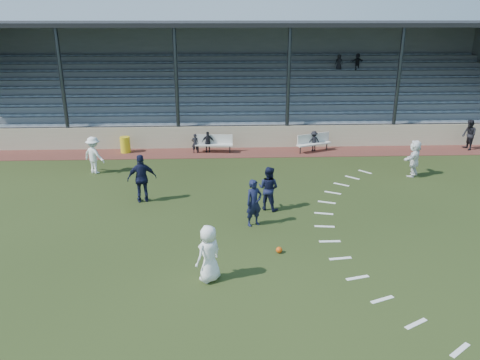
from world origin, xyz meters
The scene contains 19 objects.
ground centered at (0.00, 0.00, 0.00)m, with size 90.00×90.00×0.00m, color #253315.
cinder_track centered at (0.00, 10.50, 0.01)m, with size 34.00×2.00×0.02m, color #592A23.
retaining_wall centered at (0.00, 11.55, 0.60)m, with size 34.00×0.18×1.20m, color beige.
bench_left centered at (-1.05, 10.62, 0.58)m, with size 2.03×0.63×0.95m.
bench_right centered at (4.32, 10.59, 0.58)m, with size 2.00×1.21×0.95m.
trash_bin centered at (-5.79, 10.77, 0.44)m, with size 0.53×0.53×0.85m, color yellow.
football centered at (1.09, -0.69, 0.10)m, with size 0.20×0.20×0.20m, color #DA4D0C.
player_white_lead centered at (-1.06, -2.17, 0.83)m, with size 0.81×0.53×1.65m, color white.
player_navy_lead centered at (0.44, 1.39, 0.84)m, with size 0.61×0.40×1.69m, color #131735.
player_navy_mid centered at (1.08, 2.78, 0.85)m, with size 0.83×0.64×1.70m, color #131735.
player_white_wing centered at (-6.58, 7.43, 0.87)m, with size 1.12×0.64×1.73m, color white.
player_navy_wing centered at (-3.79, 3.78, 0.97)m, with size 1.13×0.47×1.93m, color #131735.
player_white_back centered at (8.13, 6.39, 0.85)m, with size 1.57×0.50×1.69m, color white.
official centered at (12.81, 10.53, 0.84)m, with size 0.80×0.62×1.64m, color black.
sub_left_near centered at (-2.05, 10.53, 0.54)m, with size 0.38×0.25×1.04m, color black.
sub_left_far centered at (-1.37, 10.59, 0.58)m, with size 0.66×0.28×1.13m, color black.
sub_right centered at (4.34, 10.65, 0.57)m, with size 0.71×0.41×1.09m, color black.
grandstand centered at (0.00, 16.26, 2.20)m, with size 34.60×9.00×6.61m.
penalty_arc centered at (4.12, 0.00, 0.01)m, with size 3.89×14.63×0.01m.
Camera 1 is at (-0.69, -13.64, 7.07)m, focal length 35.00 mm.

